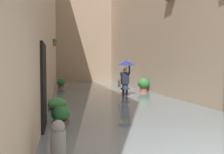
{
  "coord_description": "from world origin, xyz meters",
  "views": [
    {
      "loc": [
        2.32,
        2.21,
        1.65
      ],
      "look_at": [
        -0.34,
        -9.36,
        1.12
      ],
      "focal_mm": 35.99,
      "sensor_mm": 36.0,
      "label": 1
    }
  ],
  "objects_px": {
    "potted_plant_mid_right": "(61,118)",
    "potted_plant_near_right": "(56,105)",
    "mooring_bollard": "(58,150)",
    "potted_plant_near_left": "(143,85)",
    "potted_plant_far_right": "(61,84)",
    "person_wading": "(126,73)"
  },
  "relations": [
    {
      "from": "potted_plant_mid_right",
      "to": "potted_plant_near_right",
      "type": "distance_m",
      "value": 1.95
    },
    {
      "from": "potted_plant_mid_right",
      "to": "mooring_bollard",
      "type": "distance_m",
      "value": 2.51
    },
    {
      "from": "potted_plant_near_left",
      "to": "potted_plant_far_right",
      "type": "relative_size",
      "value": 1.17
    },
    {
      "from": "potted_plant_near_right",
      "to": "person_wading",
      "type": "bearing_deg",
      "value": -137.23
    },
    {
      "from": "potted_plant_near_left",
      "to": "person_wading",
      "type": "bearing_deg",
      "value": 44.13
    },
    {
      "from": "potted_plant_near_left",
      "to": "potted_plant_near_right",
      "type": "height_order",
      "value": "potted_plant_near_left"
    },
    {
      "from": "mooring_bollard",
      "to": "potted_plant_near_right",
      "type": "bearing_deg",
      "value": -88.65
    },
    {
      "from": "person_wading",
      "to": "potted_plant_near_right",
      "type": "distance_m",
      "value": 4.65
    },
    {
      "from": "potted_plant_mid_right",
      "to": "mooring_bollard",
      "type": "height_order",
      "value": "mooring_bollard"
    },
    {
      "from": "person_wading",
      "to": "potted_plant_near_left",
      "type": "height_order",
      "value": "person_wading"
    },
    {
      "from": "person_wading",
      "to": "potted_plant_far_right",
      "type": "relative_size",
      "value": 2.38
    },
    {
      "from": "potted_plant_near_left",
      "to": "potted_plant_far_right",
      "type": "distance_m",
      "value": 5.92
    },
    {
      "from": "potted_plant_mid_right",
      "to": "potted_plant_near_right",
      "type": "xyz_separation_m",
      "value": [
        0.14,
        -1.95,
        0.02
      ]
    },
    {
      "from": "potted_plant_mid_right",
      "to": "potted_plant_near_right",
      "type": "height_order",
      "value": "potted_plant_mid_right"
    },
    {
      "from": "person_wading",
      "to": "potted_plant_mid_right",
      "type": "height_order",
      "value": "person_wading"
    },
    {
      "from": "person_wading",
      "to": "potted_plant_near_left",
      "type": "bearing_deg",
      "value": -135.87
    },
    {
      "from": "potted_plant_mid_right",
      "to": "mooring_bollard",
      "type": "bearing_deg",
      "value": 89.27
    },
    {
      "from": "potted_plant_near_left",
      "to": "potted_plant_mid_right",
      "type": "relative_size",
      "value": 1.52
    },
    {
      "from": "potted_plant_mid_right",
      "to": "potted_plant_near_right",
      "type": "relative_size",
      "value": 1.02
    },
    {
      "from": "potted_plant_near_left",
      "to": "potted_plant_far_right",
      "type": "height_order",
      "value": "potted_plant_near_left"
    },
    {
      "from": "mooring_bollard",
      "to": "potted_plant_near_left",
      "type": "bearing_deg",
      "value": -117.79
    },
    {
      "from": "potted_plant_far_right",
      "to": "potted_plant_mid_right",
      "type": "bearing_deg",
      "value": 89.83
    }
  ]
}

